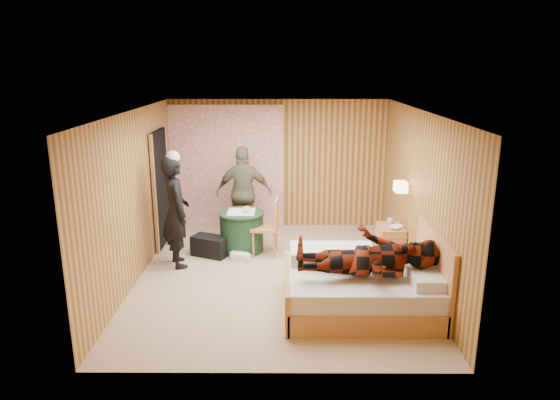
{
  "coord_description": "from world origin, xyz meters",
  "views": [
    {
      "loc": [
        0.08,
        -7.08,
        3.15
      ],
      "look_at": [
        0.04,
        0.57,
        1.05
      ],
      "focal_mm": 32.0,
      "sensor_mm": 36.0,
      "label": 1
    }
  ],
  "objects_px": {
    "wall_lamp": "(401,187)",
    "bed": "(361,287)",
    "nightstand": "(390,241)",
    "round_table": "(242,231)",
    "man_on_bed": "(368,246)",
    "chair_near": "(270,223)",
    "chair_far": "(244,210)",
    "woman_standing": "(176,212)",
    "duffel_bag": "(210,246)",
    "man_at_table": "(244,193)"
  },
  "relations": [
    {
      "from": "nightstand",
      "to": "chair_far",
      "type": "distance_m",
      "value": 2.7
    },
    {
      "from": "nightstand",
      "to": "wall_lamp",
      "type": "bearing_deg",
      "value": -81.97
    },
    {
      "from": "chair_far",
      "to": "woman_standing",
      "type": "bearing_deg",
      "value": -135.95
    },
    {
      "from": "wall_lamp",
      "to": "chair_near",
      "type": "distance_m",
      "value": 2.23
    },
    {
      "from": "wall_lamp",
      "to": "man_on_bed",
      "type": "relative_size",
      "value": 0.15
    },
    {
      "from": "nightstand",
      "to": "duffel_bag",
      "type": "relative_size",
      "value": 0.96
    },
    {
      "from": "bed",
      "to": "woman_standing",
      "type": "relative_size",
      "value": 1.11
    },
    {
      "from": "bed",
      "to": "chair_near",
      "type": "relative_size",
      "value": 2.03
    },
    {
      "from": "nightstand",
      "to": "duffel_bag",
      "type": "height_order",
      "value": "nightstand"
    },
    {
      "from": "duffel_bag",
      "to": "nightstand",
      "type": "bearing_deg",
      "value": 22.32
    },
    {
      "from": "wall_lamp",
      "to": "man_on_bed",
      "type": "bearing_deg",
      "value": -114.34
    },
    {
      "from": "chair_far",
      "to": "chair_near",
      "type": "relative_size",
      "value": 0.96
    },
    {
      "from": "wall_lamp",
      "to": "round_table",
      "type": "relative_size",
      "value": 0.33
    },
    {
      "from": "chair_far",
      "to": "man_on_bed",
      "type": "relative_size",
      "value": 0.53
    },
    {
      "from": "bed",
      "to": "chair_near",
      "type": "xyz_separation_m",
      "value": [
        -1.26,
        1.94,
        0.26
      ]
    },
    {
      "from": "duffel_bag",
      "to": "man_on_bed",
      "type": "distance_m",
      "value": 3.2
    },
    {
      "from": "round_table",
      "to": "chair_far",
      "type": "distance_m",
      "value": 0.66
    },
    {
      "from": "chair_far",
      "to": "chair_near",
      "type": "xyz_separation_m",
      "value": [
        0.51,
        -0.8,
        0.02
      ]
    },
    {
      "from": "wall_lamp",
      "to": "duffel_bag",
      "type": "distance_m",
      "value": 3.29
    },
    {
      "from": "nightstand",
      "to": "woman_standing",
      "type": "xyz_separation_m",
      "value": [
        -3.48,
        -0.32,
        0.61
      ]
    },
    {
      "from": "chair_far",
      "to": "chair_near",
      "type": "bearing_deg",
      "value": -66.66
    },
    {
      "from": "nightstand",
      "to": "round_table",
      "type": "height_order",
      "value": "round_table"
    },
    {
      "from": "wall_lamp",
      "to": "woman_standing",
      "type": "distance_m",
      "value": 3.55
    },
    {
      "from": "bed",
      "to": "chair_far",
      "type": "bearing_deg",
      "value": 122.74
    },
    {
      "from": "duffel_bag",
      "to": "woman_standing",
      "type": "bearing_deg",
      "value": -115.17
    },
    {
      "from": "nightstand",
      "to": "chair_near",
      "type": "height_order",
      "value": "chair_near"
    },
    {
      "from": "man_on_bed",
      "to": "wall_lamp",
      "type": "bearing_deg",
      "value": 65.66
    },
    {
      "from": "round_table",
      "to": "man_at_table",
      "type": "distance_m",
      "value": 0.84
    },
    {
      "from": "bed",
      "to": "chair_near",
      "type": "distance_m",
      "value": 2.33
    },
    {
      "from": "wall_lamp",
      "to": "bed",
      "type": "distance_m",
      "value": 1.96
    },
    {
      "from": "wall_lamp",
      "to": "duffel_bag",
      "type": "height_order",
      "value": "wall_lamp"
    },
    {
      "from": "round_table",
      "to": "woman_standing",
      "type": "height_order",
      "value": "woman_standing"
    },
    {
      "from": "bed",
      "to": "nightstand",
      "type": "bearing_deg",
      "value": 67.16
    },
    {
      "from": "man_on_bed",
      "to": "nightstand",
      "type": "bearing_deg",
      "value": 70.09
    },
    {
      "from": "man_on_bed",
      "to": "chair_near",
      "type": "bearing_deg",
      "value": 120.59
    },
    {
      "from": "wall_lamp",
      "to": "man_on_bed",
      "type": "xyz_separation_m",
      "value": [
        -0.77,
        -1.71,
        -0.34
      ]
    },
    {
      "from": "round_table",
      "to": "man_on_bed",
      "type": "bearing_deg",
      "value": -52.75
    },
    {
      "from": "round_table",
      "to": "man_on_bed",
      "type": "height_order",
      "value": "man_on_bed"
    },
    {
      "from": "man_at_table",
      "to": "chair_far",
      "type": "bearing_deg",
      "value": 67.2
    },
    {
      "from": "chair_far",
      "to": "duffel_bag",
      "type": "distance_m",
      "value": 1.08
    },
    {
      "from": "wall_lamp",
      "to": "duffel_bag",
      "type": "xyz_separation_m",
      "value": [
        -3.07,
        0.38,
        -1.13
      ]
    },
    {
      "from": "chair_far",
      "to": "man_at_table",
      "type": "xyz_separation_m",
      "value": [
        0.01,
        0.03,
        0.32
      ]
    },
    {
      "from": "chair_near",
      "to": "bed",
      "type": "bearing_deg",
      "value": 37.9
    },
    {
      "from": "chair_far",
      "to": "man_at_table",
      "type": "relative_size",
      "value": 0.54
    },
    {
      "from": "wall_lamp",
      "to": "round_table",
      "type": "bearing_deg",
      "value": 166.25
    },
    {
      "from": "nightstand",
      "to": "man_at_table",
      "type": "bearing_deg",
      "value": 158.55
    },
    {
      "from": "wall_lamp",
      "to": "bed",
      "type": "relative_size",
      "value": 0.13
    },
    {
      "from": "wall_lamp",
      "to": "chair_far",
      "type": "relative_size",
      "value": 0.28
    },
    {
      "from": "duffel_bag",
      "to": "round_table",
      "type": "bearing_deg",
      "value": 48.64
    },
    {
      "from": "duffel_bag",
      "to": "man_at_table",
      "type": "relative_size",
      "value": 0.35
    }
  ]
}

